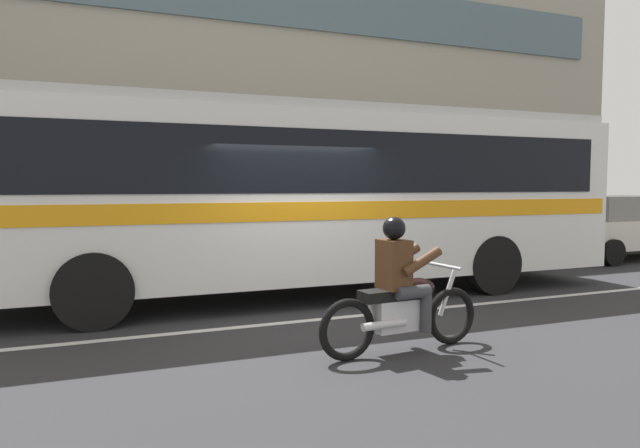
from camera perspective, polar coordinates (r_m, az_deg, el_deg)
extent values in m
plane|color=#2B2B2D|center=(8.68, -2.32, -8.83)|extent=(60.00, 60.00, 0.00)
cube|color=#A39E93|center=(13.50, -9.70, -3.96)|extent=(28.00, 3.80, 0.15)
cube|color=silver|center=(8.13, -0.87, -9.68)|extent=(26.60, 0.14, 0.01)
cube|color=gray|center=(15.92, -11.76, 14.85)|extent=(28.00, 0.80, 9.90)
cube|color=#4C606B|center=(15.28, -11.37, 9.68)|extent=(25.76, 0.10, 1.40)
cube|color=white|center=(9.80, -1.43, 2.84)|extent=(11.19, 2.65, 2.70)
cube|color=black|center=(9.81, -1.43, 6.05)|extent=(10.30, 2.68, 0.96)
cube|color=orange|center=(9.81, -1.42, 1.67)|extent=(10.97, 2.67, 0.28)
cube|color=silver|center=(9.88, -1.44, 11.05)|extent=(10.97, 2.52, 0.16)
cylinder|color=black|center=(8.11, -21.91, -6.28)|extent=(1.04, 0.30, 1.04)
cylinder|color=black|center=(10.42, 17.04, -3.95)|extent=(1.04, 0.30, 1.04)
torus|color=black|center=(7.08, 13.12, -9.01)|extent=(0.70, 0.15, 0.69)
torus|color=black|center=(6.26, 2.76, -10.62)|extent=(0.70, 0.15, 0.69)
cube|color=silver|center=(6.59, 7.92, -9.02)|extent=(0.66, 0.33, 0.36)
ellipsoid|color=black|center=(6.68, 9.71, -6.42)|extent=(0.50, 0.32, 0.24)
cube|color=black|center=(6.43, 6.47, -7.15)|extent=(0.58, 0.31, 0.12)
cylinder|color=silver|center=(6.98, 12.78, -6.68)|extent=(0.28, 0.08, 0.58)
cylinder|color=silver|center=(6.88, 12.31, -4.13)|extent=(0.10, 0.64, 0.04)
cylinder|color=silver|center=(6.31, 6.50, -10.06)|extent=(0.56, 0.14, 0.09)
cube|color=#4C2D19|center=(6.45, 7.46, -4.07)|extent=(0.31, 0.38, 0.56)
sphere|color=black|center=(6.41, 7.49, -0.43)|extent=(0.26, 0.26, 0.26)
cylinder|color=#38383D|center=(6.72, 7.55, -6.33)|extent=(0.43, 0.19, 0.15)
cylinder|color=#38383D|center=(6.87, 8.78, -8.16)|extent=(0.13, 0.13, 0.46)
cylinder|color=#38383D|center=(6.43, 9.39, -6.81)|extent=(0.43, 0.19, 0.15)
cylinder|color=#38383D|center=(6.59, 10.64, -8.70)|extent=(0.13, 0.13, 0.46)
cylinder|color=#4C2D19|center=(6.74, 8.18, -3.38)|extent=(0.53, 0.15, 0.32)
cylinder|color=#4C2D19|center=(6.42, 10.25, -3.77)|extent=(0.53, 0.15, 0.32)
cube|color=silver|center=(16.69, 28.38, -0.78)|extent=(4.63, 1.97, 0.72)
cube|color=slate|center=(16.48, 27.95, 1.48)|extent=(2.43, 1.67, 0.60)
cylinder|color=black|center=(15.10, 27.41, -2.58)|extent=(0.64, 0.22, 0.64)
cylinder|color=red|center=(12.88, 0.98, -2.64)|extent=(0.22, 0.22, 0.58)
sphere|color=red|center=(12.85, 0.98, -1.05)|extent=(0.20, 0.20, 0.20)
cylinder|color=red|center=(12.75, 1.23, -2.58)|extent=(0.09, 0.10, 0.09)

